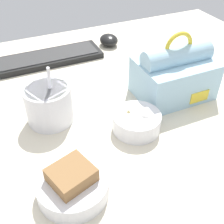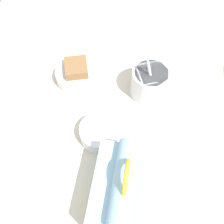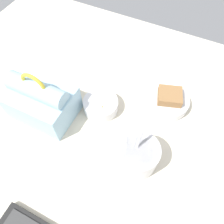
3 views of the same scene
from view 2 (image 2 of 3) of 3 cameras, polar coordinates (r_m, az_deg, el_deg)
desk_surface at (r=79.95cm, az=2.80°, el=-2.86°), size 140.00×110.00×2.00cm
lunch_bag at (r=65.22cm, az=2.58°, el=-15.42°), size 19.24×14.33×17.78cm
soup_cup at (r=82.11cm, az=7.73°, el=6.03°), size 10.93×10.93×15.13cm
bento_bowl_sandwich at (r=87.17cm, az=-7.11°, el=7.77°), size 13.19×13.19×6.40cm
bento_bowl_snacks at (r=75.25cm, az=-2.36°, el=-4.12°), size 11.01×11.01×5.08cm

